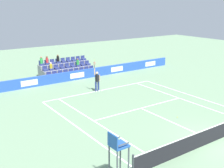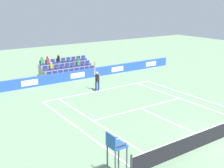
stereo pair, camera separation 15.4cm
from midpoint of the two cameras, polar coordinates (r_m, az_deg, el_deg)
ground_plane at (r=17.58m, az=19.72°, el=-10.67°), size 80.00×80.00×0.00m
line_baseline at (r=25.71m, az=-2.02°, el=-1.26°), size 10.97×0.10×0.01m
line_service at (r=21.52m, az=5.90°, el=-4.81°), size 8.23×0.10×0.01m
line_centre_service at (r=19.39m, az=12.06°, el=-7.49°), size 0.10×6.40×0.01m
line_singles_sideline_left at (r=18.93m, az=-2.84°, el=-7.74°), size 0.10×11.89×0.01m
line_singles_sideline_right at (r=23.97m, az=14.15°, el=-3.03°), size 0.10×11.89×0.01m
line_doubles_sideline_left at (r=18.31m, az=-6.53°, el=-8.67°), size 0.10×11.89×0.01m
line_doubles_sideline_right at (r=24.98m, az=16.25°, el=-2.42°), size 0.10×11.89×0.01m
line_centre_mark at (r=25.63m, az=-1.90°, el=-1.31°), size 0.10×0.20×0.01m
sponsor_barrier at (r=29.34m, az=-6.77°, el=1.78°), size 24.76×0.22×0.95m
tennis_net at (r=17.37m, az=19.87°, el=-9.22°), size 11.97×0.10×1.07m
tennis_player at (r=25.19m, az=-2.80°, el=0.72°), size 0.51×0.39×2.85m
umpire_chair at (r=12.53m, az=1.08°, el=-13.06°), size 0.70×0.70×2.34m
stadium_stand at (r=31.34m, az=-8.80°, el=2.75°), size 5.58×2.85×2.20m
loose_tennis_ball at (r=20.23m, az=12.96°, el=-6.45°), size 0.07×0.07×0.07m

